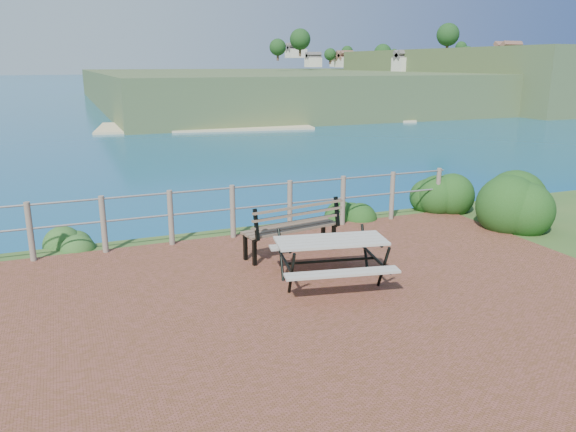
{
  "coord_description": "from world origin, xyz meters",
  "views": [
    {
      "loc": [
        -2.82,
        -6.39,
        3.19
      ],
      "look_at": [
        0.52,
        1.89,
        0.75
      ],
      "focal_mm": 35.0,
      "sensor_mm": 36.0,
      "label": 1
    }
  ],
  "objects": [
    {
      "name": "safety_railing",
      "position": [
        0.0,
        3.35,
        0.57
      ],
      "size": [
        9.4,
        0.1,
        1.0
      ],
      "color": "#6B5B4C",
      "rests_on": "ground"
    },
    {
      "name": "shrub_lip_west",
      "position": [
        -2.95,
        3.96,
        0.0
      ],
      "size": [
        0.76,
        0.76,
        0.49
      ],
      "primitive_type": "ellipsoid",
      "color": "#2C541F",
      "rests_on": "ground"
    },
    {
      "name": "ground",
      "position": [
        0.0,
        0.0,
        0.0
      ],
      "size": [
        10.0,
        7.0,
        0.12
      ],
      "primitive_type": "cube",
      "color": "brown",
      "rests_on": "ground"
    },
    {
      "name": "ocean",
      "position": [
        0.0,
        200.0,
        0.0
      ],
      "size": [
        1200.0,
        1200.0,
        0.0
      ],
      "primitive_type": "plane",
      "color": "#156A80",
      "rests_on": "ground"
    },
    {
      "name": "shrub_right_front",
      "position": [
        5.4,
        1.92,
        0.0
      ],
      "size": [
        1.35,
        1.35,
        1.91
      ],
      "primitive_type": "ellipsoid",
      "color": "#1D4214",
      "rests_on": "ground"
    },
    {
      "name": "park_bench",
      "position": [
        0.63,
        2.05,
        0.63
      ],
      "size": [
        1.75,
        0.71,
        0.96
      ],
      "rotation": [
        0.0,
        0.0,
        0.17
      ],
      "color": "brown",
      "rests_on": "ground"
    },
    {
      "name": "picnic_table",
      "position": [
        0.68,
        0.62,
        0.44
      ],
      "size": [
        1.7,
        1.38,
        0.68
      ],
      "rotation": [
        0.0,
        0.0,
        -0.19
      ],
      "color": "#A09C8F",
      "rests_on": "ground"
    },
    {
      "name": "shrub_lip_east",
      "position": [
        2.64,
        3.81,
        0.0
      ],
      "size": [
        0.86,
        0.86,
        0.63
      ],
      "primitive_type": "ellipsoid",
      "color": "#1D4214",
      "rests_on": "ground"
    },
    {
      "name": "distant_bay",
      "position": [
        173.07,
        202.61,
        -1.52
      ],
      "size": [
        290.0,
        232.36,
        24.0
      ],
      "color": "#415329",
      "rests_on": "ground"
    },
    {
      "name": "shrub_right_edge",
      "position": [
        4.79,
        3.53,
        0.0
      ],
      "size": [
        1.09,
        1.09,
        1.56
      ],
      "primitive_type": "ellipsoid",
      "color": "#1D4214",
      "rests_on": "ground"
    }
  ]
}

